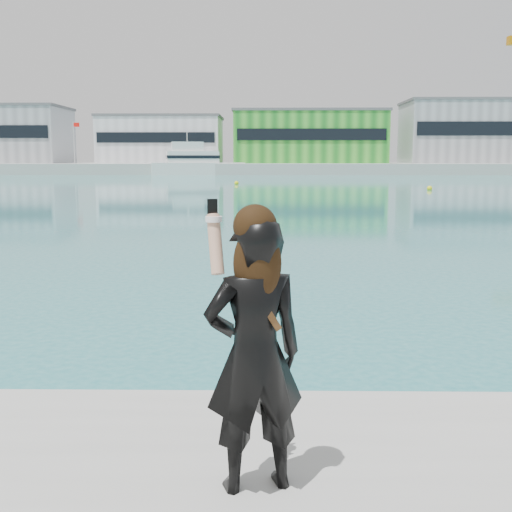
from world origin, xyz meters
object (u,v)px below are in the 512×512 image
Objects in this scene: buoy_near at (430,190)px; buoy_extra at (237,184)px; woman at (254,347)px; motor_yacht at (195,163)px.

buoy_near and buoy_extra have the same top height.
buoy_extra is at bearing -104.10° from woman.
buoy_extra is (9.43, -42.85, -2.17)m from motor_yacht.
buoy_extra is at bearing 145.39° from buoy_near.
motor_yacht reaches higher than buoy_near.
buoy_near is at bearing -75.70° from motor_yacht.
buoy_near is 1.00× the size of buoy_extra.
woman is (3.32, -69.42, 1.74)m from buoy_extra.
motor_yacht is 34.25× the size of buoy_near.
motor_yacht is 9.23× the size of woman.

